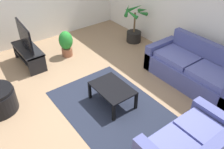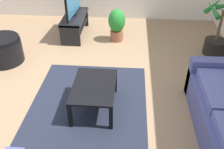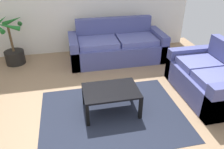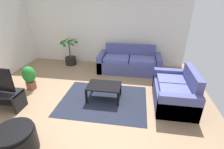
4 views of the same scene
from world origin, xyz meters
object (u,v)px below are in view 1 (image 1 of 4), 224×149
at_px(tv, 25,36).
at_px(potted_palm, 134,29).
at_px(coffee_table, 112,89).
at_px(potted_plant_small, 66,43).
at_px(tv_stand, 29,54).
at_px(couch_main, 194,71).

distance_m(tv, potted_palm, 2.97).
xyz_separation_m(coffee_table, potted_plant_small, (-2.20, 0.18, 0.03)).
bearing_deg(potted_palm, tv_stand, -102.44).
xyz_separation_m(tv_stand, coffee_table, (2.40, 0.76, 0.05)).
bearing_deg(potted_plant_small, couch_main, 31.53).
relative_size(tv_stand, tv, 1.08).
distance_m(couch_main, potted_palm, 2.30).
distance_m(tv, potted_plant_small, 1.03).
relative_size(potted_palm, potted_plant_small, 1.52).
height_order(tv_stand, tv, tv).
xyz_separation_m(tv_stand, tv, (0.00, 0.00, 0.48)).
xyz_separation_m(couch_main, coffee_table, (-0.53, -1.85, 0.04)).
bearing_deg(coffee_table, potted_plant_small, 175.41).
bearing_deg(potted_plant_small, tv, -101.60).
relative_size(couch_main, tv_stand, 1.94).
distance_m(couch_main, tv, 3.94).
height_order(tv_stand, potted_plant_small, potted_plant_small).
relative_size(coffee_table, potted_palm, 0.81).
distance_m(couch_main, tv_stand, 3.92).
height_order(couch_main, tv, tv).
height_order(tv, potted_palm, tv).
height_order(couch_main, potted_palm, potted_palm).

